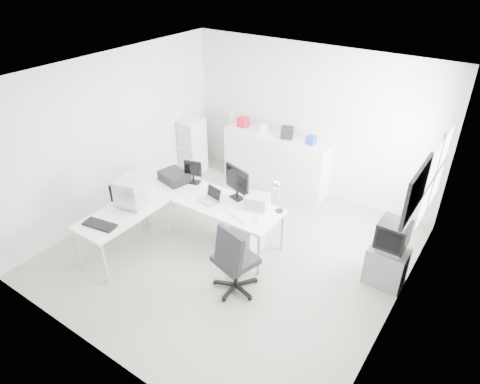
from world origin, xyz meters
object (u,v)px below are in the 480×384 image
Objects in this scene: laser_printer at (257,201)px; side_desk at (125,233)px; laptop at (209,196)px; crt_monitor at (132,194)px; crt_tv at (393,237)px; tv_cabinet at (386,266)px; lcd_monitor_large at (237,183)px; filing_cabinet at (193,146)px; office_chair at (236,256)px; inkjet_printer at (174,177)px; lcd_monitor_small at (193,172)px; sideboard at (276,161)px; drawer_pedestal at (248,234)px; main_desk at (211,218)px.

side_desk is at bearing -153.56° from laser_printer.
laptop reaches higher than laser_printer.
crt_tv is at bearing 7.89° from crt_monitor.
tv_cabinet is at bearing 0.00° from crt_tv.
crt_monitor reaches higher than crt_tv.
laptop is at bearing -166.24° from tv_cabinet.
lcd_monitor_large reaches higher than side_desk.
crt_monitor is 0.37× the size of filing_cabinet.
lcd_monitor_large is 1.33m from office_chair.
lcd_monitor_large reaches higher than inkjet_printer.
crt_monitor is 2.69m from filing_cabinet.
lcd_monitor_small is (0.30, 0.15, 0.11)m from inkjet_printer.
office_chair is 3.10m from sideboard.
drawer_pedestal is 1.03× the size of tv_cabinet.
laptop is at bearing -167.01° from drawer_pedestal.
drawer_pedestal is 0.87m from laptop.
lcd_monitor_large is 2.42m from crt_tv.
inkjet_printer is at bearing -59.52° from filing_cabinet.
tv_cabinet is 0.52m from crt_tv.
lcd_monitor_large is at bearing -172.65° from crt_tv.
sideboard reaches higher than crt_tv.
lcd_monitor_large is at bearing 19.93° from inkjet_printer.
crt_tv is at bearing 25.94° from laptop.
main_desk is 1.33m from office_chair.
filing_cabinet reaches higher than lcd_monitor_small.
lcd_monitor_small is 1.89m from filing_cabinet.
sideboard reaches higher than laser_printer.
main_desk is at bearing -175.91° from drawer_pedestal.
side_desk is 0.64m from crt_monitor.
side_desk is at bearing -104.54° from sideboard.
lcd_monitor_small is 0.70× the size of lcd_monitor_large.
lcd_monitor_large is at bearing 139.45° from office_chair.
tv_cabinet is (3.59, 1.41, -0.68)m from crt_monitor.
office_chair reaches higher than tv_cabinet.
side_desk is 1.50m from lcd_monitor_small.
inkjet_printer reaches higher than tv_cabinet.
crt_tv reaches higher than inkjet_printer.
crt_monitor is at bearing -69.96° from filing_cabinet.
crt_tv is (1.69, 1.34, 0.23)m from office_chair.
crt_monitor reaches higher than side_desk.
laptop is 0.68× the size of crt_tv.
lcd_monitor_small is 0.70m from laptop.
inkjet_printer is at bearing -112.43° from sideboard.
tv_cabinet is 4.64m from filing_cabinet.
drawer_pedestal is 2.21m from sideboard.
lcd_monitor_large is 1.63m from crt_monitor.
main_desk is 1.11× the size of sideboard.
main_desk is 1.71× the size of side_desk.
side_desk is at bearing -103.54° from crt_monitor.
side_desk is at bearing -119.81° from laptop.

